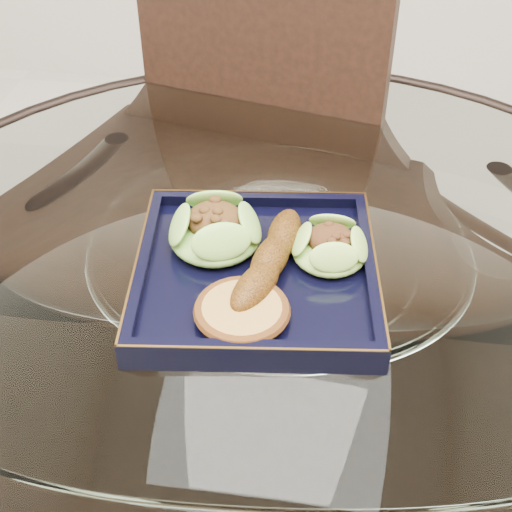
# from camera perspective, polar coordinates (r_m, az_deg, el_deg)

# --- Properties ---
(dining_table) EXTENTS (1.13, 1.13, 0.77)m
(dining_table) POSITION_cam_1_polar(r_m,az_deg,el_deg) (0.94, 1.63, -9.10)
(dining_table) COLOR white
(dining_table) RESTS_ON ground
(dining_chair) EXTENTS (0.52, 0.52, 0.99)m
(dining_chair) POSITION_cam_1_polar(r_m,az_deg,el_deg) (1.21, -1.75, 1.28)
(dining_chair) COLOR black
(dining_chair) RESTS_ON ground
(navy_plate) EXTENTS (0.30, 0.30, 0.02)m
(navy_plate) POSITION_cam_1_polar(r_m,az_deg,el_deg) (0.81, 0.00, -1.63)
(navy_plate) COLOR black
(navy_plate) RESTS_ON dining_table
(lettuce_wrap_left) EXTENTS (0.12, 0.12, 0.04)m
(lettuce_wrap_left) POSITION_cam_1_polar(r_m,az_deg,el_deg) (0.83, -3.29, 1.91)
(lettuce_wrap_left) COLOR #538F29
(lettuce_wrap_left) RESTS_ON navy_plate
(lettuce_wrap_right) EXTENTS (0.11, 0.11, 0.03)m
(lettuce_wrap_right) POSITION_cam_1_polar(r_m,az_deg,el_deg) (0.81, 5.92, 0.60)
(lettuce_wrap_right) COLOR olive
(lettuce_wrap_right) RESTS_ON navy_plate
(roasted_plantain) EXTENTS (0.07, 0.18, 0.03)m
(roasted_plantain) POSITION_cam_1_polar(r_m,az_deg,el_deg) (0.79, 1.16, -0.21)
(roasted_plantain) COLOR #63370A
(roasted_plantain) RESTS_ON navy_plate
(crumb_patty) EXTENTS (0.10, 0.10, 0.02)m
(crumb_patty) POSITION_cam_1_polar(r_m,az_deg,el_deg) (0.74, -1.13, -4.52)
(crumb_patty) COLOR #A97538
(crumb_patty) RESTS_ON navy_plate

